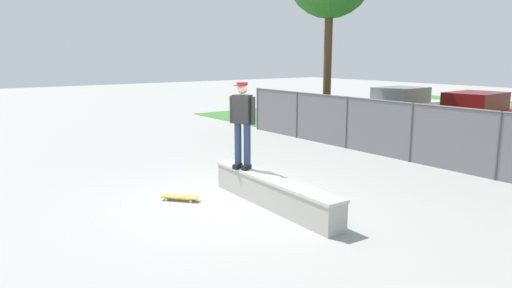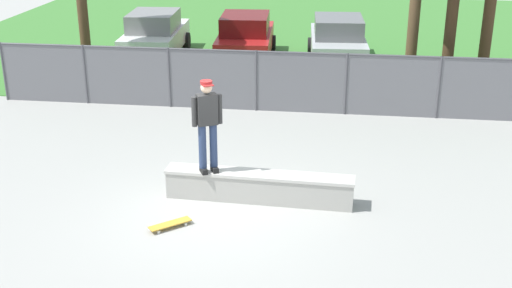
{
  "view_description": "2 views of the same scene",
  "coord_description": "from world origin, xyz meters",
  "px_view_note": "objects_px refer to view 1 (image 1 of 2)",
  "views": [
    {
      "loc": [
        7.72,
        -4.77,
        2.98
      ],
      "look_at": [
        0.37,
        0.61,
        1.22
      ],
      "focal_mm": 32.31,
      "sensor_mm": 36.0,
      "label": 1
    },
    {
      "loc": [
        2.33,
        -11.01,
        5.83
      ],
      "look_at": [
        0.76,
        0.66,
        1.22
      ],
      "focal_mm": 46.52,
      "sensor_mm": 36.0,
      "label": 2
    }
  ],
  "objects_px": {
    "skateboard": "(180,197)",
    "car_red": "(475,114)",
    "concrete_ledge": "(273,192)",
    "skateboarder": "(242,121)",
    "car_white": "(401,106)"
  },
  "relations": [
    {
      "from": "car_white",
      "to": "car_red",
      "type": "relative_size",
      "value": 1.0
    },
    {
      "from": "car_red",
      "to": "concrete_ledge",
      "type": "bearing_deg",
      "value": -80.1
    },
    {
      "from": "skateboard",
      "to": "car_red",
      "type": "height_order",
      "value": "car_red"
    },
    {
      "from": "concrete_ledge",
      "to": "car_red",
      "type": "bearing_deg",
      "value": 99.9
    },
    {
      "from": "skateboarder",
      "to": "skateboard",
      "type": "relative_size",
      "value": 2.5
    },
    {
      "from": "concrete_ledge",
      "to": "skateboarder",
      "type": "distance_m",
      "value": 1.66
    },
    {
      "from": "car_white",
      "to": "skateboard",
      "type": "bearing_deg",
      "value": -73.2
    },
    {
      "from": "skateboard",
      "to": "skateboarder",
      "type": "bearing_deg",
      "value": 69.62
    },
    {
      "from": "concrete_ledge",
      "to": "car_red",
      "type": "height_order",
      "value": "car_red"
    },
    {
      "from": "skateboarder",
      "to": "car_red",
      "type": "relative_size",
      "value": 0.43
    },
    {
      "from": "concrete_ledge",
      "to": "skateboard",
      "type": "height_order",
      "value": "concrete_ledge"
    },
    {
      "from": "skateboard",
      "to": "car_white",
      "type": "relative_size",
      "value": 0.17
    },
    {
      "from": "skateboard",
      "to": "car_red",
      "type": "bearing_deg",
      "value": 92.16
    },
    {
      "from": "skateboard",
      "to": "car_red",
      "type": "xyz_separation_m",
      "value": [
        -0.47,
        12.38,
        0.77
      ]
    },
    {
      "from": "concrete_ledge",
      "to": "car_red",
      "type": "relative_size",
      "value": 0.87
    }
  ]
}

